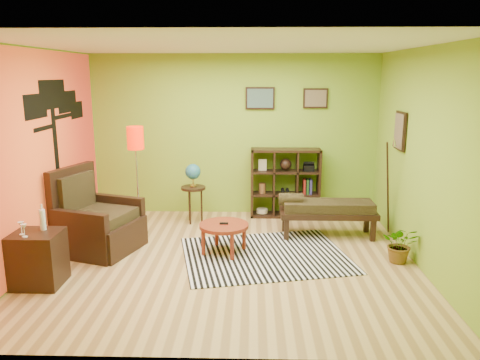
{
  "coord_description": "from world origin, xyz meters",
  "views": [
    {
      "loc": [
        0.33,
        -5.93,
        2.46
      ],
      "look_at": [
        0.16,
        0.26,
        1.05
      ],
      "focal_mm": 35.0,
      "sensor_mm": 36.0,
      "label": 1
    }
  ],
  "objects_px": {
    "floor_lamp": "(136,148)",
    "globe_table": "(193,178)",
    "armchair": "(96,225)",
    "cube_shelf": "(286,183)",
    "bench": "(325,209)",
    "coffee_table": "(224,228)",
    "side_cabinet": "(38,258)",
    "potted_plant": "(400,248)"
  },
  "relations": [
    {
      "from": "bench",
      "to": "potted_plant",
      "type": "relative_size",
      "value": 2.93
    },
    {
      "from": "coffee_table",
      "to": "side_cabinet",
      "type": "relative_size",
      "value": 0.71
    },
    {
      "from": "coffee_table",
      "to": "armchair",
      "type": "distance_m",
      "value": 1.83
    },
    {
      "from": "coffee_table",
      "to": "armchair",
      "type": "bearing_deg",
      "value": 177.42
    },
    {
      "from": "side_cabinet",
      "to": "bench",
      "type": "distance_m",
      "value": 4.08
    },
    {
      "from": "floor_lamp",
      "to": "globe_table",
      "type": "xyz_separation_m",
      "value": [
        0.77,
        0.65,
        -0.61
      ]
    },
    {
      "from": "potted_plant",
      "to": "armchair",
      "type": "bearing_deg",
      "value": 175.15
    },
    {
      "from": "bench",
      "to": "floor_lamp",
      "type": "bearing_deg",
      "value": -179.81
    },
    {
      "from": "cube_shelf",
      "to": "bench",
      "type": "distance_m",
      "value": 1.17
    },
    {
      "from": "globe_table",
      "to": "cube_shelf",
      "type": "height_order",
      "value": "cube_shelf"
    },
    {
      "from": "bench",
      "to": "potted_plant",
      "type": "bearing_deg",
      "value": -50.13
    },
    {
      "from": "globe_table",
      "to": "cube_shelf",
      "type": "xyz_separation_m",
      "value": [
        1.58,
        0.39,
        -0.16
      ]
    },
    {
      "from": "armchair",
      "to": "potted_plant",
      "type": "bearing_deg",
      "value": -4.85
    },
    {
      "from": "cube_shelf",
      "to": "potted_plant",
      "type": "distance_m",
      "value": 2.5
    },
    {
      "from": "side_cabinet",
      "to": "cube_shelf",
      "type": "relative_size",
      "value": 0.8
    },
    {
      "from": "coffee_table",
      "to": "potted_plant",
      "type": "bearing_deg",
      "value": -6.59
    },
    {
      "from": "side_cabinet",
      "to": "potted_plant",
      "type": "relative_size",
      "value": 1.9
    },
    {
      "from": "cube_shelf",
      "to": "floor_lamp",
      "type": "bearing_deg",
      "value": -156.13
    },
    {
      "from": "armchair",
      "to": "globe_table",
      "type": "bearing_deg",
      "value": 46.39
    },
    {
      "from": "cube_shelf",
      "to": "side_cabinet",
      "type": "bearing_deg",
      "value": -137.57
    },
    {
      "from": "coffee_table",
      "to": "cube_shelf",
      "type": "bearing_deg",
      "value": 61.07
    },
    {
      "from": "floor_lamp",
      "to": "side_cabinet",
      "type": "bearing_deg",
      "value": -113.02
    },
    {
      "from": "globe_table",
      "to": "bench",
      "type": "xyz_separation_m",
      "value": [
        2.11,
        -0.64,
        -0.32
      ]
    },
    {
      "from": "cube_shelf",
      "to": "bench",
      "type": "bearing_deg",
      "value": -62.4
    },
    {
      "from": "side_cabinet",
      "to": "cube_shelf",
      "type": "bearing_deg",
      "value": 42.43
    },
    {
      "from": "coffee_table",
      "to": "side_cabinet",
      "type": "bearing_deg",
      "value": -153.27
    },
    {
      "from": "side_cabinet",
      "to": "potted_plant",
      "type": "distance_m",
      "value": 4.57
    },
    {
      "from": "cube_shelf",
      "to": "globe_table",
      "type": "bearing_deg",
      "value": -165.99
    },
    {
      "from": "cube_shelf",
      "to": "bench",
      "type": "height_order",
      "value": "cube_shelf"
    },
    {
      "from": "armchair",
      "to": "cube_shelf",
      "type": "distance_m",
      "value": 3.29
    },
    {
      "from": "globe_table",
      "to": "bench",
      "type": "relative_size",
      "value": 0.67
    },
    {
      "from": "cube_shelf",
      "to": "potted_plant",
      "type": "height_order",
      "value": "cube_shelf"
    },
    {
      "from": "globe_table",
      "to": "cube_shelf",
      "type": "distance_m",
      "value": 1.63
    },
    {
      "from": "coffee_table",
      "to": "globe_table",
      "type": "height_order",
      "value": "globe_table"
    },
    {
      "from": "floor_lamp",
      "to": "globe_table",
      "type": "relative_size",
      "value": 1.69
    },
    {
      "from": "coffee_table",
      "to": "cube_shelf",
      "type": "relative_size",
      "value": 0.57
    },
    {
      "from": "armchair",
      "to": "globe_table",
      "type": "xyz_separation_m",
      "value": [
        1.23,
        1.29,
        0.4
      ]
    },
    {
      "from": "armchair",
      "to": "floor_lamp",
      "type": "xyz_separation_m",
      "value": [
        0.46,
        0.65,
        1.01
      ]
    },
    {
      "from": "floor_lamp",
      "to": "cube_shelf",
      "type": "xyz_separation_m",
      "value": [
        2.35,
        1.04,
        -0.77
      ]
    },
    {
      "from": "armchair",
      "to": "floor_lamp",
      "type": "distance_m",
      "value": 1.29
    },
    {
      "from": "floor_lamp",
      "to": "bench",
      "type": "relative_size",
      "value": 1.13
    },
    {
      "from": "armchair",
      "to": "potted_plant",
      "type": "distance_m",
      "value": 4.21
    }
  ]
}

